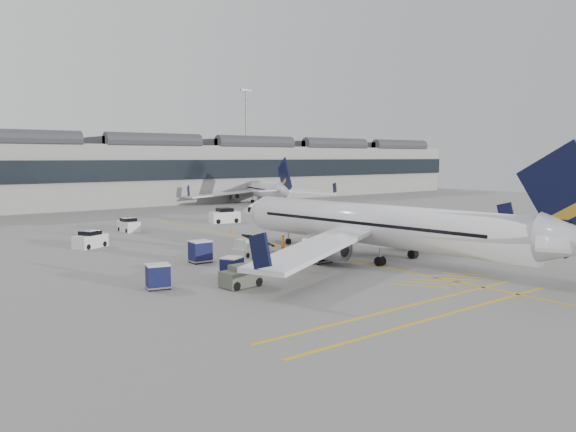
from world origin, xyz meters
TOP-DOWN VIEW (x-y plane):
  - ground at (0.00, 0.00)m, footprint 220.00×220.00m
  - terminal at (0.00, 71.93)m, footprint 200.00×20.45m
  - apron_markings at (10.00, 10.00)m, footprint 0.25×60.00m
  - airliner_main at (12.36, 1.51)m, footprint 34.08×37.40m
  - airliner_far at (39.78, 58.41)m, footprint 29.01×32.16m
  - belt_loader at (4.74, 10.24)m, footprint 4.87×2.57m
  - baggage_cart_a at (7.20, 3.60)m, footprint 1.83×1.51m
  - baggage_cart_b at (-2.03, 2.68)m, footprint 1.96×1.85m
  - baggage_cart_c at (-0.64, 9.79)m, footprint 1.82×1.53m
  - baggage_cart_d at (-7.54, 3.18)m, footprint 1.87×1.66m
  - ramp_agent_a at (7.86, 9.45)m, footprint 0.65×0.73m
  - ramp_agent_b at (3.63, 2.39)m, footprint 1.17×1.05m
  - pushback_tug at (-2.79, 0.34)m, footprint 2.81×1.88m
  - safety_cone_nose at (11.31, 24.00)m, footprint 0.33×0.33m
  - safety_cone_engine at (12.29, 7.39)m, footprint 0.40×0.40m
  - service_van_left at (-5.26, 23.28)m, footprint 3.64×2.95m
  - service_van_mid at (2.33, 32.40)m, footprint 1.71×3.24m
  - service_van_right at (16.09, 33.13)m, footprint 4.13×2.55m

SIDE VIEW (x-z plane):
  - ground at x=0.00m, z-range 0.00..0.00m
  - apron_markings at x=10.00m, z-range 0.00..0.01m
  - safety_cone_nose at x=11.31m, z-range 0.00..0.45m
  - safety_cone_engine at x=12.29m, z-range 0.00..0.56m
  - belt_loader at x=4.74m, z-range -0.40..1.53m
  - pushback_tug at x=-2.79m, z-range -0.08..1.41m
  - service_van_mid at x=2.33m, z-range -0.09..1.55m
  - service_van_left at x=-5.26m, z-range -0.09..1.59m
  - ramp_agent_a at x=7.86m, z-range 0.00..1.68m
  - baggage_cart_b at x=-2.03m, z-range 0.06..1.69m
  - service_van_right at x=16.09m, z-range -0.10..1.88m
  - baggage_cart_d at x=-7.54m, z-range 0.06..1.75m
  - ramp_agent_b at x=3.63m, z-range 0.00..1.98m
  - baggage_cart_c at x=-0.64m, z-range 0.07..1.92m
  - baggage_cart_a at x=7.20m, z-range 0.07..1.99m
  - airliner_far at x=39.78m, z-range -1.81..6.99m
  - airliner_main at x=12.36m, z-range -2.05..7.90m
  - terminal at x=0.00m, z-range -0.06..12.34m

